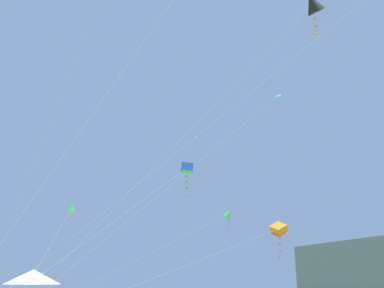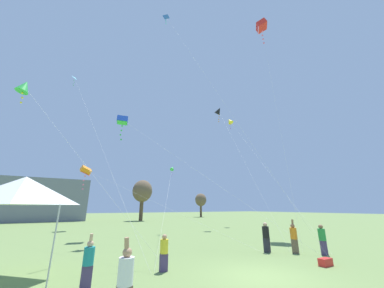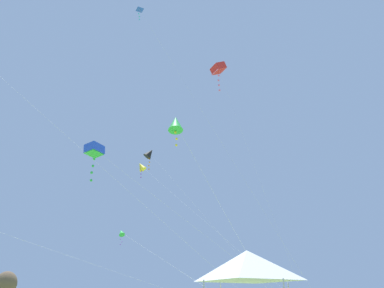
% 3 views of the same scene
% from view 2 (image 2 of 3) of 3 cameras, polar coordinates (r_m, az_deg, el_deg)
% --- Properties ---
extents(ground_plane, '(220.00, 220.00, 0.00)m').
position_cam_2_polar(ground_plane, '(10.35, 17.84, -30.75)').
color(ground_plane, olive).
extents(tree_far_left, '(4.14, 4.14, 8.35)m').
position_cam_2_polar(tree_far_left, '(48.09, -13.09, -12.24)').
color(tree_far_left, brown).
rests_on(tree_far_left, ground).
extents(tree_near_right, '(3.30, 3.30, 6.66)m').
position_cam_2_polar(tree_near_right, '(65.27, 2.35, -14.72)').
color(tree_near_right, brown).
rests_on(tree_near_right, ground).
extents(festival_tent, '(3.08, 3.08, 3.90)m').
position_cam_2_polar(festival_tent, '(11.36, -38.30, -9.71)').
color(festival_tent, '#B7B7BC').
rests_on(festival_tent, ground).
extents(cooler_box, '(0.68, 0.35, 0.34)m').
position_cam_2_polar(cooler_box, '(13.20, 32.03, -25.14)').
color(cooler_box, red).
rests_on(cooler_box, ground).
extents(person_green_shirt, '(0.40, 0.40, 1.67)m').
position_cam_2_polar(person_green_shirt, '(15.83, 31.44, -20.68)').
color(person_green_shirt, '#473860').
rests_on(person_green_shirt, ground).
extents(person_black_shirt, '(0.41, 0.41, 1.74)m').
position_cam_2_polar(person_black_shirt, '(15.36, 19.13, -22.14)').
color(person_black_shirt, '#282833').
rests_on(person_black_shirt, ground).
extents(person_white_shirt, '(0.39, 0.39, 1.90)m').
position_cam_2_polar(person_white_shirt, '(6.61, -17.40, -31.13)').
color(person_white_shirt, brown).
rests_on(person_white_shirt, ground).
extents(person_yellow_shirt, '(0.35, 0.35, 1.50)m').
position_cam_2_polar(person_yellow_shirt, '(10.63, -7.47, -26.46)').
color(person_yellow_shirt, '#473860').
rests_on(person_yellow_shirt, ground).
extents(person_teal_shirt, '(0.36, 0.36, 1.75)m').
position_cam_2_polar(person_teal_shirt, '(9.29, -25.94, -26.29)').
color(person_teal_shirt, '#473860').
rests_on(person_teal_shirt, ground).
extents(person_orange_shirt, '(0.40, 0.40, 1.94)m').
position_cam_2_polar(person_orange_shirt, '(15.67, 25.52, -21.37)').
color(person_orange_shirt, brown).
rests_on(person_orange_shirt, ground).
extents(kite_yellow_diamond_0, '(11.01, 20.88, 18.68)m').
position_cam_2_polar(kite_yellow_diamond_0, '(40.00, 10.04, 6.07)').
color(kite_yellow_diamond_0, silver).
rests_on(kite_yellow_diamond_0, ground).
extents(kite_blue_delta_1, '(5.03, 14.52, 27.89)m').
position_cam_2_polar(kite_blue_delta_1, '(33.71, -6.71, 30.30)').
color(kite_blue_delta_1, silver).
rests_on(kite_blue_delta_1, ground).
extents(kite_green_diamond_2, '(7.27, 13.50, 7.56)m').
position_cam_2_polar(kite_green_diamond_2, '(25.66, -5.31, -6.50)').
color(kite_green_diamond_2, silver).
rests_on(kite_green_diamond_2, ground).
extents(kite_green_diamond_3, '(7.66, 4.39, 9.59)m').
position_cam_2_polar(kite_green_diamond_3, '(15.51, -38.14, 11.91)').
color(kite_green_diamond_3, silver).
rests_on(kite_green_diamond_3, ground).
extents(kite_black_diamond_4, '(7.30, 15.82, 18.09)m').
position_cam_2_polar(kite_black_diamond_4, '(34.51, 7.10, 8.76)').
color(kite_black_diamond_4, silver).
rests_on(kite_black_diamond_4, ground).
extents(kite_red_box_5, '(10.31, 9.23, 29.84)m').
position_cam_2_polar(kite_red_box_5, '(38.51, 18.04, 27.66)').
color(kite_red_box_5, silver).
rests_on(kite_red_box_5, ground).
extents(kite_blue_box_6, '(9.55, 14.94, 12.06)m').
position_cam_2_polar(kite_blue_box_6, '(24.29, -18.04, 5.93)').
color(kite_blue_box_6, silver).
rests_on(kite_blue_box_6, ground).
extents(kite_cyan_delta_7, '(5.07, 24.82, 22.26)m').
position_cam_2_polar(kite_cyan_delta_7, '(38.33, -28.70, 14.84)').
color(kite_cyan_delta_7, silver).
rests_on(kite_cyan_delta_7, ground).
extents(kite_orange_box_8, '(9.40, 22.54, 8.12)m').
position_cam_2_polar(kite_orange_box_8, '(31.77, -26.47, -6.41)').
color(kite_orange_box_8, silver).
rests_on(kite_orange_box_8, ground).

